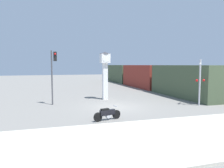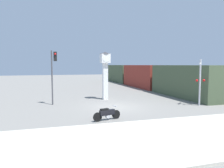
{
  "view_description": "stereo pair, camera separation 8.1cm",
  "coord_description": "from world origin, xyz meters",
  "px_view_note": "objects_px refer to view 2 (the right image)",
  "views": [
    {
      "loc": [
        -5.41,
        -16.74,
        3.43
      ],
      "look_at": [
        -0.11,
        0.59,
        1.84
      ],
      "focal_mm": 35.0,
      "sensor_mm": 36.0,
      "label": 1
    },
    {
      "loc": [
        -5.33,
        -16.76,
        3.43
      ],
      "look_at": [
        -0.11,
        0.59,
        1.84
      ],
      "focal_mm": 35.0,
      "sensor_mm": 36.0,
      "label": 2
    }
  ],
  "objects_px": {
    "motorcycle": "(107,114)",
    "clock_tower": "(105,68)",
    "freight_train": "(143,76)",
    "railroad_crossing_signal": "(200,81)",
    "traffic_light": "(54,68)"
  },
  "relations": [
    {
      "from": "freight_train",
      "to": "traffic_light",
      "type": "relative_size",
      "value": 6.78
    },
    {
      "from": "motorcycle",
      "to": "traffic_light",
      "type": "relative_size",
      "value": 0.4
    },
    {
      "from": "motorcycle",
      "to": "clock_tower",
      "type": "xyz_separation_m",
      "value": [
        2.04,
        8.05,
        2.7
      ]
    },
    {
      "from": "clock_tower",
      "to": "freight_train",
      "type": "relative_size",
      "value": 0.15
    },
    {
      "from": "railroad_crossing_signal",
      "to": "freight_train",
      "type": "bearing_deg",
      "value": 82.55
    },
    {
      "from": "clock_tower",
      "to": "traffic_light",
      "type": "distance_m",
      "value": 5.23
    },
    {
      "from": "traffic_light",
      "to": "freight_train",
      "type": "bearing_deg",
      "value": 39.84
    },
    {
      "from": "freight_train",
      "to": "railroad_crossing_signal",
      "type": "relative_size",
      "value": 8.1
    },
    {
      "from": "traffic_light",
      "to": "motorcycle",
      "type": "bearing_deg",
      "value": -65.57
    },
    {
      "from": "motorcycle",
      "to": "railroad_crossing_signal",
      "type": "xyz_separation_m",
      "value": [
        8.77,
        2.46,
        1.72
      ]
    },
    {
      "from": "freight_train",
      "to": "railroad_crossing_signal",
      "type": "distance_m",
      "value": 15.64
    },
    {
      "from": "motorcycle",
      "to": "railroad_crossing_signal",
      "type": "height_order",
      "value": "railroad_crossing_signal"
    },
    {
      "from": "motorcycle",
      "to": "railroad_crossing_signal",
      "type": "bearing_deg",
      "value": -0.59
    },
    {
      "from": "motorcycle",
      "to": "clock_tower",
      "type": "distance_m",
      "value": 8.73
    },
    {
      "from": "freight_train",
      "to": "traffic_light",
      "type": "distance_m",
      "value": 17.97
    }
  ]
}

